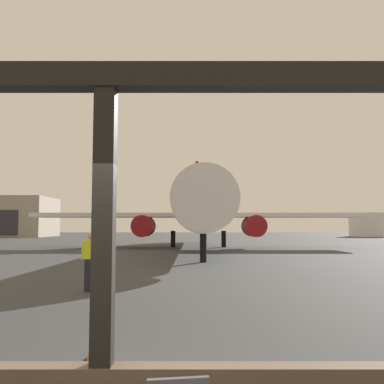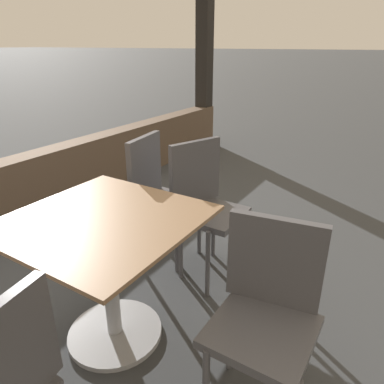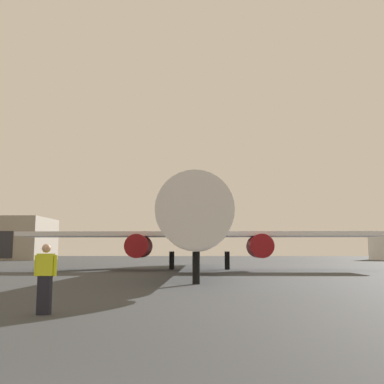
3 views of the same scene
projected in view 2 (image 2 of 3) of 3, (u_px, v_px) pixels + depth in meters
name	position (u px, v px, depth m)	size (l,w,h in m)	color
dining_table	(108.00, 266.00, 1.82)	(0.88, 0.88, 0.74)	#8C6B4C
cafe_chair_window_left	(158.00, 190.00, 2.52)	(0.44, 0.44, 0.94)	#4C4C51
cafe_chair_window_right	(267.00, 304.00, 1.46)	(0.44, 0.44, 0.88)	#4C4C51
cafe_chair_aisle_left	(204.00, 198.00, 2.38)	(0.49, 0.49, 0.93)	#4C4C51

